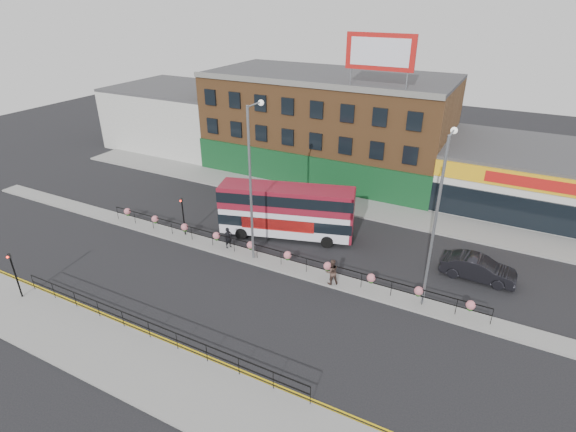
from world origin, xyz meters
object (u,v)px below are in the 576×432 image
at_px(pedestrian_b, 332,272).
at_px(lamp_column_east, 438,209).
at_px(double_decker_bus, 287,207).
at_px(lamp_column_west, 252,172).
at_px(car, 478,268).
at_px(pedestrian_a, 228,238).

distance_m(pedestrian_b, lamp_column_east, 8.13).
relative_size(double_decker_bus, lamp_column_west, 0.97).
distance_m(double_decker_bus, car, 14.50).
relative_size(double_decker_bus, lamp_column_east, 1.00).
relative_size(car, lamp_column_west, 0.44).
bearing_deg(lamp_column_east, car, 58.86).
relative_size(double_decker_bus, pedestrian_b, 5.89).
distance_m(car, lamp_column_east, 7.77).
height_order(car, lamp_column_west, lamp_column_west).
xyz_separation_m(double_decker_bus, pedestrian_b, (5.81, -4.68, -1.55)).
height_order(car, lamp_column_east, lamp_column_east).
relative_size(car, pedestrian_b, 2.68).
distance_m(car, pedestrian_a, 17.96).
bearing_deg(pedestrian_a, lamp_column_west, -70.58).
relative_size(pedestrian_a, lamp_column_west, 0.15).
xyz_separation_m(car, lamp_column_east, (-2.68, -4.43, 5.79)).
relative_size(lamp_column_west, lamp_column_east, 1.03).
distance_m(car, lamp_column_west, 16.75).
bearing_deg(car, lamp_column_west, 108.25).
bearing_deg(double_decker_bus, car, 2.79).
xyz_separation_m(pedestrian_a, pedestrian_b, (8.80, -0.81, 0.09)).
xyz_separation_m(lamp_column_west, lamp_column_east, (12.25, 0.26, -0.20)).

